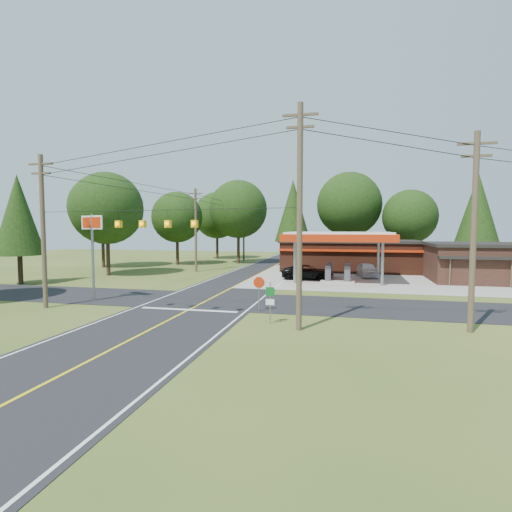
% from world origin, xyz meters
% --- Properties ---
extents(ground, '(120.00, 120.00, 0.00)m').
position_xyz_m(ground, '(0.00, 0.00, 0.00)').
color(ground, '#3B501C').
rests_on(ground, ground).
extents(main_highway, '(8.00, 120.00, 0.02)m').
position_xyz_m(main_highway, '(0.00, 0.00, 0.01)').
color(main_highway, black).
rests_on(main_highway, ground).
extents(cross_road, '(70.00, 7.00, 0.02)m').
position_xyz_m(cross_road, '(0.00, 0.00, 0.01)').
color(cross_road, black).
rests_on(cross_road, ground).
extents(lane_center_yellow, '(0.15, 110.00, 0.00)m').
position_xyz_m(lane_center_yellow, '(0.00, 0.00, 0.03)').
color(lane_center_yellow, yellow).
rests_on(lane_center_yellow, main_highway).
extents(gas_canopy, '(10.60, 7.40, 4.88)m').
position_xyz_m(gas_canopy, '(9.00, 13.00, 4.27)').
color(gas_canopy, gray).
rests_on(gas_canopy, ground).
extents(convenience_store, '(16.40, 7.55, 3.80)m').
position_xyz_m(convenience_store, '(10.00, 22.98, 1.92)').
color(convenience_store, '#4E2416').
rests_on(convenience_store, ground).
extents(utility_pole_near_right, '(1.80, 0.30, 11.50)m').
position_xyz_m(utility_pole_near_right, '(7.50, -7.00, 5.96)').
color(utility_pole_near_right, '#473828').
rests_on(utility_pole_near_right, ground).
extents(utility_pole_near_left, '(1.80, 0.30, 10.00)m').
position_xyz_m(utility_pole_near_left, '(-9.50, -5.00, 5.20)').
color(utility_pole_near_left, '#473828').
rests_on(utility_pole_near_left, ground).
extents(utility_pole_far_left, '(1.80, 0.30, 10.00)m').
position_xyz_m(utility_pole_far_left, '(-8.00, 18.00, 5.20)').
color(utility_pole_far_left, '#473828').
rests_on(utility_pole_far_left, ground).
extents(utility_pole_right_b, '(1.80, 0.30, 10.00)m').
position_xyz_m(utility_pole_right_b, '(16.00, -5.50, 5.20)').
color(utility_pole_right_b, '#473828').
rests_on(utility_pole_right_b, ground).
extents(utility_pole_north, '(0.30, 0.30, 9.50)m').
position_xyz_m(utility_pole_north, '(-6.50, 35.00, 4.75)').
color(utility_pole_north, '#473828').
rests_on(utility_pole_north, ground).
extents(overhead_beacons, '(17.04, 2.04, 1.03)m').
position_xyz_m(overhead_beacons, '(-1.00, -6.00, 6.21)').
color(overhead_beacons, black).
rests_on(overhead_beacons, ground).
extents(treeline_backdrop, '(70.27, 51.59, 13.30)m').
position_xyz_m(treeline_backdrop, '(0.82, 24.01, 7.49)').
color(treeline_backdrop, '#332316').
rests_on(treeline_backdrop, ground).
extents(suv_car, '(5.52, 5.52, 1.47)m').
position_xyz_m(suv_car, '(5.89, 13.60, 0.73)').
color(suv_car, black).
rests_on(suv_car, ground).
extents(sedan_car, '(5.13, 5.13, 1.53)m').
position_xyz_m(sedan_car, '(12.00, 17.01, 0.77)').
color(sedan_car, white).
rests_on(sedan_car, ground).
extents(big_stop_sign, '(2.21, 0.86, 6.26)m').
position_xyz_m(big_stop_sign, '(-8.00, -2.01, 4.59)').
color(big_stop_sign, gray).
rests_on(big_stop_sign, ground).
extents(octagonal_stop_sign, '(0.79, 0.17, 2.27)m').
position_xyz_m(octagonal_stop_sign, '(4.50, -3.01, 1.68)').
color(octagonal_stop_sign, gray).
rests_on(octagonal_stop_sign, ground).
extents(route_sign_post, '(0.48, 0.09, 2.34)m').
position_xyz_m(route_sign_post, '(5.80, -6.02, 1.40)').
color(route_sign_post, gray).
rests_on(route_sign_post, ground).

